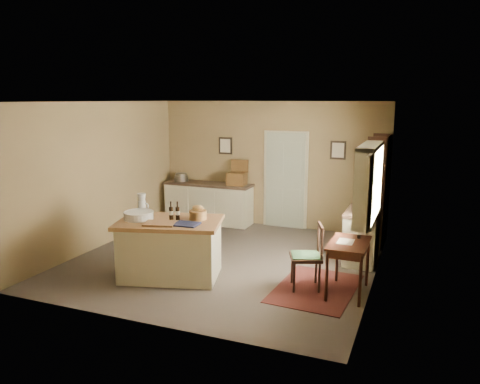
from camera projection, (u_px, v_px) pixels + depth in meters
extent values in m
plane|color=brown|center=(225.00, 260.00, 8.10)|extent=(5.00, 5.00, 0.00)
cube|color=olive|center=(270.00, 164.00, 10.12)|extent=(5.00, 0.10, 2.70)
cube|color=olive|center=(140.00, 218.00, 5.56)|extent=(5.00, 0.10, 2.70)
cube|color=olive|center=(102.00, 175.00, 8.75)|extent=(0.10, 5.00, 2.70)
cube|color=olive|center=(378.00, 195.00, 6.93)|extent=(0.10, 5.00, 2.70)
plane|color=silver|center=(223.00, 102.00, 7.58)|extent=(5.00, 5.00, 0.00)
cube|color=#A2A88F|center=(285.00, 179.00, 10.02)|extent=(0.97, 0.06, 2.11)
cube|color=black|center=(225.00, 146.00, 10.41)|extent=(0.32, 0.02, 0.38)
cube|color=beige|center=(225.00, 146.00, 10.40)|extent=(0.24, 0.01, 0.30)
cube|color=black|center=(338.00, 150.00, 9.50)|extent=(0.32, 0.02, 0.38)
cube|color=beige|center=(338.00, 150.00, 9.49)|extent=(0.24, 0.01, 0.30)
cube|color=beige|center=(367.00, 218.00, 6.86)|extent=(0.25, 1.32, 0.06)
cube|color=beige|center=(371.00, 146.00, 6.65)|extent=(0.25, 1.32, 0.06)
cube|color=white|center=(377.00, 183.00, 6.71)|extent=(0.01, 1.20, 1.00)
cube|color=beige|center=(368.00, 194.00, 5.98)|extent=(0.04, 0.35, 1.00)
cube|color=beige|center=(380.00, 175.00, 7.47)|extent=(0.04, 0.35, 1.00)
cube|color=beige|center=(170.00, 251.00, 7.27)|extent=(1.64, 1.26, 0.85)
cube|color=#965F3C|center=(170.00, 222.00, 7.18)|extent=(1.78, 1.40, 0.06)
cylinder|color=white|center=(139.00, 216.00, 7.25)|extent=(0.45, 0.45, 0.11)
cube|color=#965F3C|center=(160.00, 223.00, 6.94)|extent=(0.52, 0.43, 0.03)
cube|color=black|center=(186.00, 224.00, 6.92)|extent=(0.38, 0.31, 0.02)
cylinder|color=olive|center=(198.00, 215.00, 7.24)|extent=(0.27, 0.27, 0.14)
cylinder|color=black|center=(171.00, 211.00, 7.19)|extent=(0.06, 0.06, 0.29)
cylinder|color=black|center=(178.00, 211.00, 7.19)|extent=(0.06, 0.06, 0.29)
cube|color=beige|center=(209.00, 204.00, 10.52)|extent=(1.96, 0.54, 0.85)
cube|color=#332319|center=(208.00, 184.00, 10.43)|extent=(2.00, 0.57, 0.05)
cube|color=#543517|center=(237.00, 179.00, 10.15)|extent=(0.39, 0.29, 0.28)
cylinder|color=#59544F|center=(181.00, 177.00, 10.66)|extent=(0.33, 0.33, 0.18)
cube|color=#4F1F1A|center=(316.00, 288.00, 6.88)|extent=(1.20, 1.67, 0.01)
cube|color=#35170F|center=(349.00, 243.00, 6.57)|extent=(0.53, 0.87, 0.03)
cube|color=#35170F|center=(349.00, 248.00, 6.59)|extent=(0.47, 0.81, 0.10)
cube|color=silver|center=(346.00, 242.00, 6.59)|extent=(0.22, 0.30, 0.01)
cylinder|color=black|center=(359.00, 237.00, 6.75)|extent=(0.05, 0.05, 0.05)
cylinder|color=#35170F|center=(327.00, 277.00, 6.37)|extent=(0.04, 0.04, 0.72)
cylinder|color=#35170F|center=(360.00, 282.00, 6.21)|extent=(0.04, 0.04, 0.72)
cylinder|color=#35170F|center=(337.00, 259.00, 7.09)|extent=(0.04, 0.04, 0.72)
cylinder|color=#35170F|center=(367.00, 263.00, 6.93)|extent=(0.04, 0.04, 0.72)
cube|color=beige|center=(362.00, 237.00, 7.98)|extent=(0.51, 0.94, 0.85)
cube|color=#332319|center=(363.00, 212.00, 7.89)|extent=(0.54, 0.98, 0.05)
cylinder|color=silver|center=(360.00, 209.00, 7.76)|extent=(0.22, 0.22, 0.09)
cube|color=black|center=(375.00, 194.00, 8.47)|extent=(0.35, 0.04, 2.09)
cube|color=black|center=(380.00, 186.00, 9.29)|extent=(0.35, 0.04, 2.09)
cube|color=black|center=(387.00, 191.00, 8.82)|extent=(0.02, 0.94, 2.09)
cube|color=black|center=(375.00, 240.00, 9.08)|extent=(0.35, 0.90, 0.03)
cube|color=black|center=(376.00, 214.00, 8.98)|extent=(0.35, 0.90, 0.03)
cube|color=black|center=(378.00, 187.00, 8.87)|extent=(0.35, 0.90, 0.03)
cube|color=black|center=(379.00, 166.00, 8.79)|extent=(0.35, 0.90, 0.03)
cube|color=black|center=(380.00, 143.00, 8.71)|extent=(0.35, 0.90, 0.03)
cylinder|color=white|center=(378.00, 184.00, 8.86)|extent=(0.12, 0.12, 0.11)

